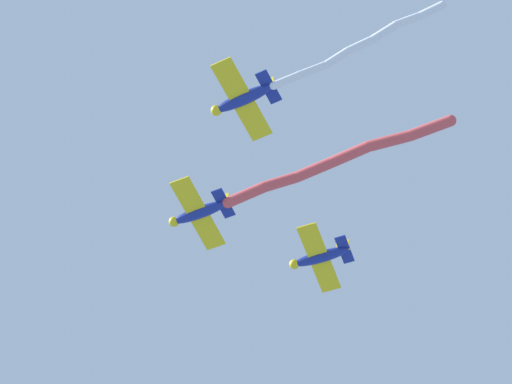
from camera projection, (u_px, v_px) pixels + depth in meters
airplane_lead at (199, 213)px, 87.98m from camera, size 5.77×7.71×1.92m
smoke_trail_lead at (335, 162)px, 85.13m from camera, size 20.76×2.67×1.38m
airplane_left_wing at (243, 99)px, 81.92m from camera, size 5.83×7.76×1.92m
smoke_trail_left_wing at (358, 46)px, 80.86m from camera, size 15.05×2.00×2.97m
airplane_right_wing at (320, 257)px, 90.96m from camera, size 5.65×7.61×1.92m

